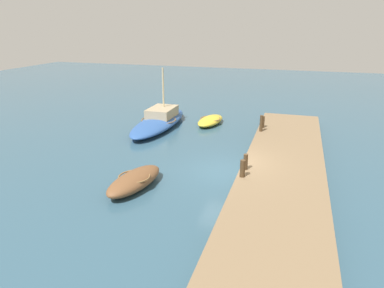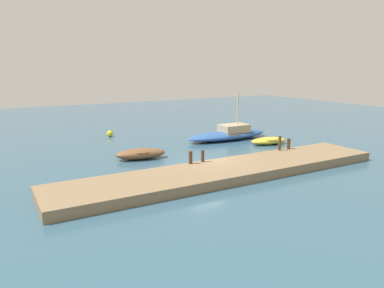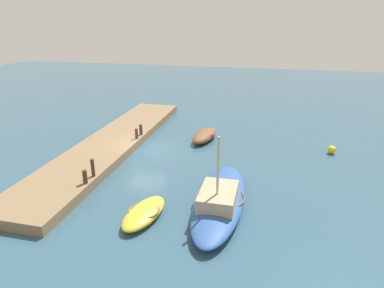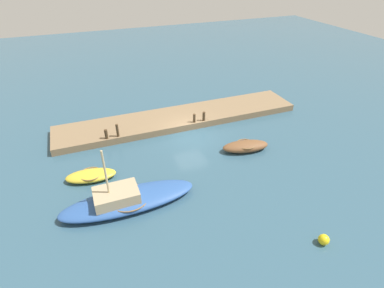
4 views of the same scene
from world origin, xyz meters
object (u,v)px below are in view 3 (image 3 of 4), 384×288
Objects in this scene: mooring_post_mid_west at (136,134)px; marker_buoy at (332,150)px; sailboat_blue at (220,199)px; mooring_post_west at (141,130)px; rowboat_yellow at (144,213)px; mooring_post_mid_east at (93,168)px; rowboat_brown at (205,135)px; mooring_post_east at (85,177)px.

mooring_post_mid_west is 13.73m from marker_buoy.
mooring_post_west is at bearing -138.05° from sailboat_blue.
mooring_post_mid_west is at bearing -134.76° from sailboat_blue.
sailboat_blue reaches higher than rowboat_yellow.
rowboat_brown is at bearing 152.00° from mooring_post_mid_east.
rowboat_brown is 9.76m from mooring_post_mid_east.
mooring_post_mid_west is (-7.08, -7.20, 0.46)m from sailboat_blue.
mooring_post_mid_west is 0.73× the size of mooring_post_mid_east.
rowboat_yellow is at bearing 67.54° from mooring_post_east.
mooring_post_west reaches higher than mooring_post_mid_west.
sailboat_blue reaches higher than rowboat_brown.
rowboat_yellow is 3.29× the size of mooring_post_mid_east.
mooring_post_east reaches higher than mooring_post_mid_west.
mooring_post_mid_west is (2.28, -4.57, 0.56)m from rowboat_brown.
rowboat_yellow and marker_buoy have the same top height.
rowboat_brown is at bearing -93.88° from marker_buoy.
mooring_post_mid_east is at bearing -59.61° from marker_buoy.
sailboat_blue is at bearing 45.49° from mooring_post_mid_west.
mooring_post_mid_west is at bearing -53.45° from rowboat_brown.
sailboat_blue is 10.11m from mooring_post_mid_west.
mooring_post_east is at bearing -56.97° from marker_buoy.
sailboat_blue is at bearing 42.20° from mooring_post_west.
marker_buoy is at bearing 123.03° from mooring_post_east.
rowboat_brown is 11.10m from rowboat_yellow.
mooring_post_east reaches higher than rowboat_yellow.
sailboat_blue reaches higher than mooring_post_mid_west.
marker_buoy is (-0.81, 13.61, -0.67)m from mooring_post_west.
mooring_post_mid_east is 15.80m from marker_buoy.
marker_buoy is (0.61, 9.04, -0.10)m from rowboat_brown.
mooring_post_mid_east reaches higher than rowboat_brown.
rowboat_brown is 3.58× the size of mooring_post_mid_east.
mooring_post_mid_east is at bearing -113.96° from rowboat_yellow.
rowboat_yellow is 4.50× the size of mooring_post_east.
sailboat_blue is 3.72m from rowboat_yellow.
mooring_post_west is at bearing 180.00° from mooring_post_mid_east.
mooring_post_west is 0.77× the size of mooring_post_mid_east.
sailboat_blue is 10.85m from marker_buoy.
mooring_post_east is 16.25m from marker_buoy.
mooring_post_east is at bearing 0.00° from mooring_post_west.
sailboat_blue is 7.72× the size of mooring_post_mid_east.
sailboat_blue reaches higher than mooring_post_west.
mooring_post_mid_east reaches higher than mooring_post_west.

